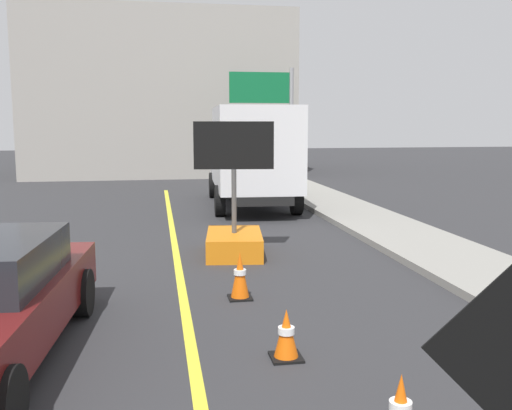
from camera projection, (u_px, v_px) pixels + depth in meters
lane_center_stripe at (200, 404)px, 5.56m from camera, size 0.14×36.00×0.01m
arrow_board_trailer at (234, 231)px, 11.83m from camera, size 1.60×1.92×2.70m
box_truck at (251, 153)px, 18.43m from camera, size 2.78×6.68×3.14m
highway_guide_sign at (274, 105)px, 24.96m from camera, size 2.79×0.18×5.00m
far_building_block at (160, 97)px, 31.28m from camera, size 13.09×9.15×8.08m
traffic_cone_mid_lane at (286, 334)px, 6.61m from camera, size 0.36×0.36×0.58m
traffic_cone_far_lane at (240, 276)px, 8.86m from camera, size 0.36×0.36×0.74m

